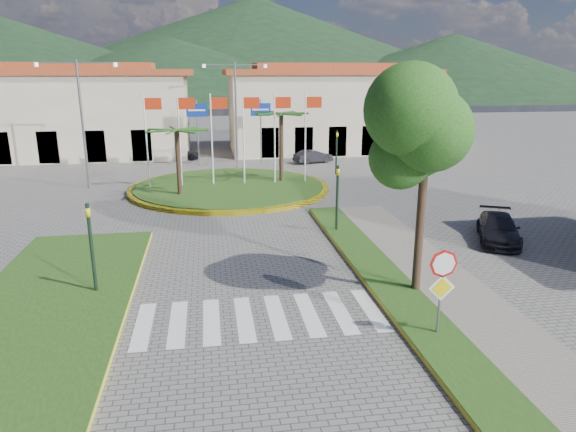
{
  "coord_description": "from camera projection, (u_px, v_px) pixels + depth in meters",
  "views": [
    {
      "loc": [
        -1.3,
        -10.26,
        7.25
      ],
      "look_at": [
        1.58,
        8.0,
        2.06
      ],
      "focal_mm": 32.0,
      "sensor_mm": 36.0,
      "label": 1
    }
  ],
  "objects": [
    {
      "name": "white_van",
      "position": [
        89.0,
        154.0,
        43.1
      ],
      "size": [
        4.83,
        2.42,
        1.31
      ],
      "primitive_type": "imported",
      "rotation": [
        0.0,
        0.0,
        1.62
      ],
      "color": "silver",
      "rests_on": "ground"
    },
    {
      "name": "car_side_right",
      "position": [
        498.0,
        228.0,
        22.7
      ],
      "size": [
        3.14,
        4.32,
        1.16
      ],
      "primitive_type": "imported",
      "rotation": [
        0.0,
        0.0,
        -0.43
      ],
      "color": "black",
      "rests_on": "ground"
    },
    {
      "name": "hill_near_back",
      "position": [
        170.0,
        69.0,
        131.87
      ],
      "size": [
        110.0,
        110.0,
        16.0
      ],
      "primitive_type": "cone",
      "color": "black",
      "rests_on": "ground"
    },
    {
      "name": "car_dark_a",
      "position": [
        179.0,
        153.0,
        43.89
      ],
      "size": [
        3.4,
        1.4,
        1.15
      ],
      "primitive_type": "imported",
      "rotation": [
        0.0,
        0.0,
        1.56
      ],
      "color": "black",
      "rests_on": "ground"
    },
    {
      "name": "crosswalk",
      "position": [
        257.0,
        317.0,
        15.71
      ],
      "size": [
        8.0,
        3.0,
        0.01
      ],
      "primitive_type": "cube",
      "color": "silver",
      "rests_on": "ground"
    },
    {
      "name": "roundabout_island",
      "position": [
        230.0,
        187.0,
        32.79
      ],
      "size": [
        12.7,
        12.7,
        6.0
      ],
      "color": "yellow",
      "rests_on": "ground"
    },
    {
      "name": "traffic_light_left",
      "position": [
        91.0,
        240.0,
        16.79
      ],
      "size": [
        0.15,
        0.18,
        3.2
      ],
      "color": "black",
      "rests_on": "ground"
    },
    {
      "name": "sidewalk_right",
      "position": [
        473.0,
        332.0,
        14.69
      ],
      "size": [
        4.0,
        28.0,
        0.15
      ],
      "primitive_type": "cube",
      "color": "gray",
      "rests_on": "ground"
    },
    {
      "name": "direction_sign_west",
      "position": [
        197.0,
        122.0,
        40.11
      ],
      "size": [
        1.6,
        0.14,
        5.2
      ],
      "color": "slate",
      "rests_on": "ground"
    },
    {
      "name": "ground",
      "position": [
        275.0,
        396.0,
        11.91
      ],
      "size": [
        160.0,
        160.0,
        0.0
      ],
      "primitive_type": "plane",
      "color": "slate",
      "rests_on": "ground"
    },
    {
      "name": "building_left",
      "position": [
        59.0,
        112.0,
        44.89
      ],
      "size": [
        23.32,
        9.54,
        8.05
      ],
      "color": "#C6B496",
      "rests_on": "ground"
    },
    {
      "name": "traffic_light_right",
      "position": [
        337.0,
        193.0,
        23.47
      ],
      "size": [
        0.15,
        0.18,
        3.2
      ],
      "color": "black",
      "rests_on": "ground"
    },
    {
      "name": "building_right",
      "position": [
        326.0,
        109.0,
        48.49
      ],
      "size": [
        19.08,
        9.54,
        8.05
      ],
      "color": "#C6B496",
      "rests_on": "ground"
    },
    {
      "name": "stop_sign",
      "position": [
        442.0,
        279.0,
        14.03
      ],
      "size": [
        0.8,
        0.11,
        2.65
      ],
      "color": "slate",
      "rests_on": "ground"
    },
    {
      "name": "hill_far_mid",
      "position": [
        255.0,
        47.0,
        162.26
      ],
      "size": [
        180.0,
        180.0,
        30.0
      ],
      "primitive_type": "cone",
      "color": "black",
      "rests_on": "ground"
    },
    {
      "name": "verge_right",
      "position": [
        433.0,
        335.0,
        14.51
      ],
      "size": [
        1.6,
        28.0,
        0.18
      ],
      "primitive_type": "cube",
      "color": "#214212",
      "rests_on": "ground"
    },
    {
      "name": "hill_far_east",
      "position": [
        453.0,
        66.0,
        148.36
      ],
      "size": [
        120.0,
        120.0,
        18.0
      ],
      "primitive_type": "cone",
      "color": "black",
      "rests_on": "ground"
    },
    {
      "name": "car_dark_b",
      "position": [
        313.0,
        156.0,
        42.36
      ],
      "size": [
        3.48,
        2.15,
        1.08
      ],
      "primitive_type": "imported",
      "rotation": [
        0.0,
        0.0,
        1.9
      ],
      "color": "black",
      "rests_on": "ground"
    },
    {
      "name": "median_left",
      "position": [
        52.0,
        301.0,
        16.62
      ],
      "size": [
        5.0,
        14.0,
        0.18
      ],
      "primitive_type": "cube",
      "color": "#214212",
      "rests_on": "ground"
    },
    {
      "name": "traffic_light_far",
      "position": [
        337.0,
        148.0,
        37.31
      ],
      "size": [
        0.18,
        0.15,
        3.2
      ],
      "color": "black",
      "rests_on": "ground"
    },
    {
      "name": "street_lamp_centre",
      "position": [
        236.0,
        109.0,
        39.37
      ],
      "size": [
        4.8,
        0.16,
        8.0
      ],
      "color": "slate",
      "rests_on": "ground"
    },
    {
      "name": "street_lamp_west",
      "position": [
        82.0,
        118.0,
        32.17
      ],
      "size": [
        4.8,
        0.16,
        8.0
      ],
      "color": "slate",
      "rests_on": "ground"
    },
    {
      "name": "direction_sign_east",
      "position": [
        261.0,
        121.0,
        40.86
      ],
      "size": [
        1.6,
        0.14,
        5.2
      ],
      "color": "slate",
      "rests_on": "ground"
    },
    {
      "name": "deciduous_tree",
      "position": [
        426.0,
        141.0,
        16.09
      ],
      "size": [
        3.6,
        3.6,
        6.8
      ],
      "color": "black",
      "rests_on": "ground"
    }
  ]
}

